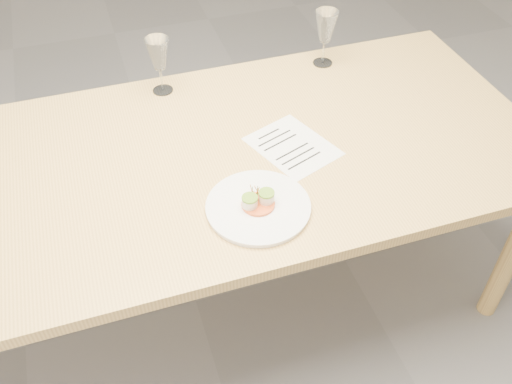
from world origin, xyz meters
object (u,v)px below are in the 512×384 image
object	(u,v)px
dinner_plate	(258,206)
wine_glass_2	(326,28)
wine_glass_1	(158,55)
recipe_sheet	(292,146)
dining_table	(180,178)

from	to	relation	value
dinner_plate	wine_glass_2	xyz separation A→B (m)	(0.49, 0.68, 0.14)
wine_glass_1	recipe_sheet	bearing A→B (deg)	-53.17
dining_table	wine_glass_1	bearing A→B (deg)	85.29
recipe_sheet	wine_glass_2	xyz separation A→B (m)	(0.29, 0.44, 0.15)
dining_table	wine_glass_1	xyz separation A→B (m)	(0.03, 0.41, 0.21)
recipe_sheet	wine_glass_1	world-z (taller)	wine_glass_1
dining_table	wine_glass_1	size ratio (longest dim) A/B	11.49
wine_glass_2	dining_table	bearing A→B (deg)	-148.91
recipe_sheet	wine_glass_2	distance (m)	0.55
dining_table	wine_glass_2	distance (m)	0.80
dinner_plate	wine_glass_1	world-z (taller)	wine_glass_1
recipe_sheet	wine_glass_1	xyz separation A→B (m)	(-0.34, 0.45, 0.15)
dining_table	wine_glass_2	xyz separation A→B (m)	(0.66, 0.40, 0.22)
dinner_plate	recipe_sheet	xyz separation A→B (m)	(0.20, 0.24, -0.01)
dining_table	wine_glass_2	size ratio (longest dim) A/B	11.17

